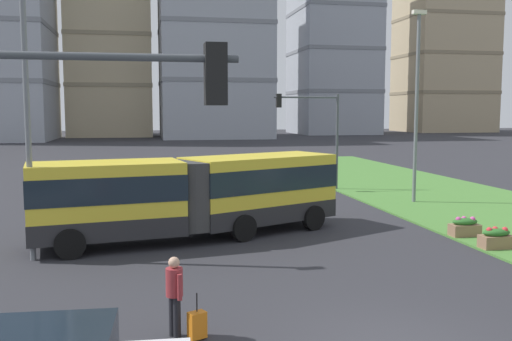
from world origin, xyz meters
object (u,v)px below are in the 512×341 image
object	(u,v)px
flower_planter_2	(496,238)
streetlight_left	(27,100)
traffic_light_near_left	(42,180)
apartment_tower_eastcentre	(333,33)
articulated_bus	(193,194)
apartment_tower_east	(445,38)
rolling_suitcase	(197,325)
streetlight_median	(417,99)
pedestrian_crossing	(174,291)
apartment_tower_centre	(213,30)
car_maroon_sedan	(124,182)
flower_planter_3	(465,227)
traffic_light_far_right	(316,124)

from	to	relation	value
flower_planter_2	streetlight_left	xyz separation A→B (m)	(-15.36, 1.78, 4.69)
traffic_light_near_left	apartment_tower_eastcentre	bearing A→B (deg)	69.30
articulated_bus	traffic_light_near_left	bearing A→B (deg)	-102.60
apartment_tower_eastcentre	apartment_tower_east	distance (m)	29.30
traffic_light_near_left	streetlight_left	size ratio (longest dim) A/B	0.61
rolling_suitcase	streetlight_median	bearing A→B (deg)	50.57
apartment_tower_eastcentre	pedestrian_crossing	bearing A→B (deg)	-110.60
apartment_tower_centre	apartment_tower_east	bearing A→B (deg)	18.70
articulated_bus	pedestrian_crossing	bearing A→B (deg)	-97.45
apartment_tower_eastcentre	apartment_tower_east	xyz separation A→B (m)	(28.63, 6.22, 0.40)
car_maroon_sedan	apartment_tower_east	world-z (taller)	apartment_tower_east
streetlight_median	apartment_tower_east	size ratio (longest dim) A/B	0.23
flower_planter_2	flower_planter_3	distance (m)	1.94
streetlight_median	articulated_bus	bearing A→B (deg)	-153.85
flower_planter_3	apartment_tower_centre	world-z (taller)	apartment_tower_centre
streetlight_median	apartment_tower_east	bearing A→B (deg)	59.94
articulated_bus	traffic_light_far_right	xyz separation A→B (m)	(8.29, 11.33, 2.34)
traffic_light_far_right	apartment_tower_east	bearing A→B (deg)	56.72
traffic_light_far_right	streetlight_left	world-z (taller)	streetlight_left
apartment_tower_eastcentre	apartment_tower_east	world-z (taller)	apartment_tower_east
articulated_bus	streetlight_left	distance (m)	6.73
flower_planter_3	traffic_light_far_right	xyz separation A→B (m)	(-1.72, 13.34, 3.56)
flower_planter_2	flower_planter_3	xyz separation A→B (m)	(0.00, 1.94, 0.00)
articulated_bus	streetlight_median	bearing A→B (deg)	26.15
flower_planter_3	apartment_tower_east	bearing A→B (deg)	61.08
articulated_bus	streetlight_left	xyz separation A→B (m)	(-5.35, -2.19, 3.46)
rolling_suitcase	streetlight_median	size ratio (longest dim) A/B	0.10
rolling_suitcase	apartment_tower_east	bearing A→B (deg)	58.48
apartment_tower_eastcentre	apartment_tower_centre	bearing A→B (deg)	-154.82
articulated_bus	flower_planter_3	distance (m)	10.29
articulated_bus	apartment_tower_east	size ratio (longest dim) A/B	0.28
apartment_tower_eastcentre	streetlight_median	bearing A→B (deg)	-106.19
rolling_suitcase	apartment_tower_east	xyz separation A→B (m)	(66.51, 108.43, 20.71)
streetlight_median	traffic_light_near_left	bearing A→B (deg)	-127.48
rolling_suitcase	apartment_tower_centre	xyz separation A→B (m)	(11.56, 89.84, 18.61)
pedestrian_crossing	apartment_tower_eastcentre	size ratio (longest dim) A/B	0.04
flower_planter_2	apartment_tower_eastcentre	world-z (taller)	apartment_tower_eastcentre
rolling_suitcase	apartment_tower_eastcentre	xyz separation A→B (m)	(37.89, 102.21, 20.31)
pedestrian_crossing	rolling_suitcase	distance (m)	0.85
traffic_light_near_left	apartment_tower_east	xyz separation A→B (m)	(68.79, 112.52, 17.11)
pedestrian_crossing	apartment_tower_east	size ratio (longest dim) A/B	0.04
pedestrian_crossing	streetlight_median	world-z (taller)	streetlight_median
streetlight_median	traffic_light_far_right	bearing A→B (deg)	123.49
apartment_tower_east	flower_planter_3	bearing A→B (deg)	-118.92
traffic_light_far_right	streetlight_left	xyz separation A→B (m)	(-13.64, -13.51, 1.12)
apartment_tower_eastcentre	apartment_tower_east	size ratio (longest dim) A/B	0.98
car_maroon_sedan	pedestrian_crossing	size ratio (longest dim) A/B	2.63
pedestrian_crossing	streetlight_left	size ratio (longest dim) A/B	0.19
car_maroon_sedan	traffic_light_far_right	distance (m)	11.64
flower_planter_3	streetlight_left	bearing A→B (deg)	-179.37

